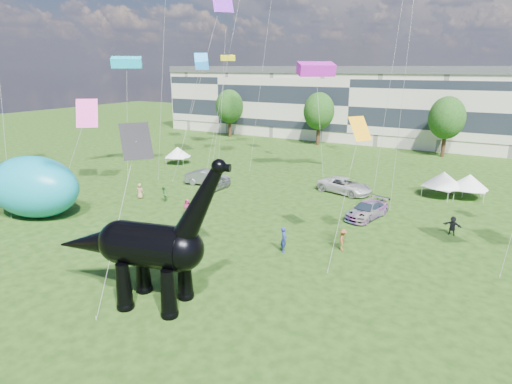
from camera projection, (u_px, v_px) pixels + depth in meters
The scene contains 16 objects.
ground at pixel (163, 309), 23.85m from camera, with size 220.00×220.00×0.00m, color #16330C.
terrace_row at pixel (358, 107), 77.63m from camera, with size 78.00×11.00×12.00m, color beige.
tree_far_left at pixel (229, 104), 80.50m from camera, with size 5.20×5.20×9.44m.
tree_mid_left at pixel (319, 108), 71.95m from camera, with size 5.20×5.20×9.44m.
tree_mid_right at pixel (447, 114), 62.44m from camera, with size 5.20×5.20×9.44m.
dinosaur_sculpture at pixel (145, 247), 23.69m from camera, with size 11.04×4.21×9.01m.
car_silver at pixel (216, 184), 46.85m from camera, with size 1.62×4.04×1.37m, color #A3A4A8.
car_grey at pixel (208, 178), 48.77m from camera, with size 1.77×5.08×1.68m, color slate.
car_white at pixel (345, 186), 45.57m from camera, with size 2.70×5.86×1.63m, color silver.
car_dark at pixel (367, 210), 38.07m from camera, with size 2.10×5.18×1.50m, color #595960.
gazebo_near at pixel (444, 179), 43.91m from camera, with size 5.09×5.09×2.71m.
gazebo_far at pixel (469, 182), 43.40m from camera, with size 4.09×4.09×2.55m.
gazebo_left at pixel (178, 152), 59.01m from camera, with size 4.26×4.26×2.39m.
inflatable_teal at pixel (34, 187), 37.99m from camera, with size 8.82×5.51×5.51m, color #0E90A9.
visitors at pixel (277, 230), 33.29m from camera, with size 37.24×39.35×1.90m.
kites at pixel (222, 7), 43.69m from camera, with size 58.98×47.69×32.05m.
Camera 1 is at (14.94, -15.69, 13.02)m, focal length 30.00 mm.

